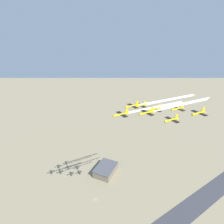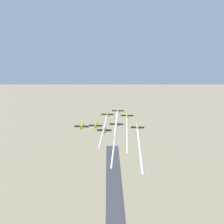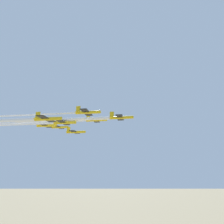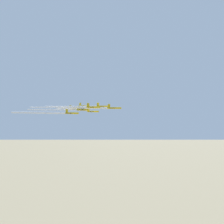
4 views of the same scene
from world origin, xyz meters
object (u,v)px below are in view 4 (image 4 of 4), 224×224
(jet_4, at_px, (83,110))
(jet_5, at_px, (71,113))
(jet_3, at_px, (93,111))
(jet_1, at_px, (102,106))
(jet_2, at_px, (93,107))
(jet_6, at_px, (84,106))
(jet_0, at_px, (114,108))
(jet_7, at_px, (74,109))

(jet_4, height_order, jet_5, jet_4)
(jet_5, bearing_deg, jet_3, -180.00)
(jet_1, height_order, jet_2, jet_1)
(jet_1, distance_m, jet_2, 15.27)
(jet_6, bearing_deg, jet_5, 18.78)
(jet_0, height_order, jet_7, jet_0)
(jet_0, distance_m, jet_1, 15.10)
(jet_5, bearing_deg, jet_6, -161.22)
(jet_5, height_order, jet_6, jet_6)
(jet_4, bearing_deg, jet_7, -120.47)
(jet_2, height_order, jet_3, jet_2)
(jet_0, distance_m, jet_5, 30.31)
(jet_5, bearing_deg, jet_1, 150.46)
(jet_4, bearing_deg, jet_3, 180.00)
(jet_2, bearing_deg, jet_7, -120.47)
(jet_4, bearing_deg, jet_5, 0.00)
(jet_4, distance_m, jet_6, 26.49)
(jet_1, xyz_separation_m, jet_2, (-9.31, -12.09, -0.59))
(jet_1, relative_size, jet_2, 1.00)
(jet_3, distance_m, jet_5, 30.53)
(jet_3, height_order, jet_5, jet_3)
(jet_4, height_order, jet_7, jet_7)
(jet_3, relative_size, jet_6, 1.00)
(jet_2, relative_size, jet_4, 1.00)
(jet_2, xyz_separation_m, jet_5, (-14.93, 1.86, -4.25))
(jet_1, distance_m, jet_7, 26.02)
(jet_0, bearing_deg, jet_7, -101.09)
(jet_0, relative_size, jet_3, 1.00)
(jet_0, distance_m, jet_2, 15.06)
(jet_2, distance_m, jet_4, 15.20)
(jet_3, relative_size, jet_4, 1.00)
(jet_5, bearing_deg, jet_4, -180.00)
(jet_1, bearing_deg, jet_3, -120.47)
(jet_0, bearing_deg, jet_3, -120.47)
(jet_2, relative_size, jet_3, 1.00)
(jet_0, relative_size, jet_2, 1.00)
(jet_3, distance_m, jet_4, 15.34)
(jet_4, bearing_deg, jet_0, 90.00)
(jet_2, height_order, jet_5, jet_2)
(jet_2, distance_m, jet_3, 26.56)
(jet_1, distance_m, jet_6, 30.10)
(jet_2, xyz_separation_m, jet_4, (-5.63, 13.96, -2.10))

